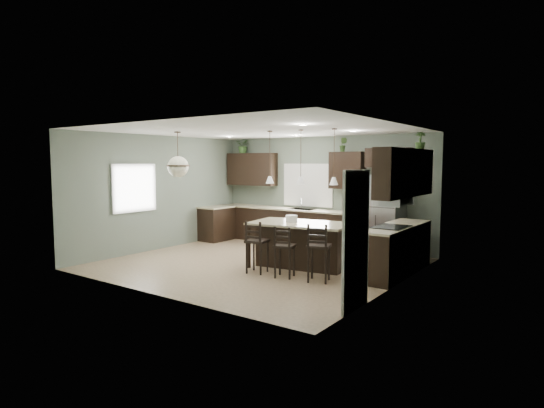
{
  "coord_description": "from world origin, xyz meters",
  "views": [
    {
      "loc": [
        5.74,
        -7.52,
        2.14
      ],
      "look_at": [
        0.1,
        0.4,
        1.25
      ],
      "focal_mm": 30.0,
      "sensor_mm": 36.0,
      "label": 1
    }
  ],
  "objects_px": {
    "bar_stool_left": "(257,247)",
    "plant_back_left": "(243,145)",
    "bar_stool_center": "(285,252)",
    "bar_stool_right": "(319,252)",
    "kitchen_island": "(300,245)",
    "refrigerator": "(382,216)",
    "serving_dish": "(292,219)"
  },
  "relations": [
    {
      "from": "serving_dish",
      "to": "bar_stool_left",
      "type": "distance_m",
      "value": 1.01
    },
    {
      "from": "plant_back_left",
      "to": "refrigerator",
      "type": "bearing_deg",
      "value": -2.5
    },
    {
      "from": "serving_dish",
      "to": "bar_stool_left",
      "type": "relative_size",
      "value": 0.23
    },
    {
      "from": "kitchen_island",
      "to": "bar_stool_center",
      "type": "xyz_separation_m",
      "value": [
        0.19,
        -0.86,
        0.02
      ]
    },
    {
      "from": "bar_stool_center",
      "to": "bar_stool_right",
      "type": "relative_size",
      "value": 0.91
    },
    {
      "from": "kitchen_island",
      "to": "plant_back_left",
      "type": "bearing_deg",
      "value": 137.21
    },
    {
      "from": "kitchen_island",
      "to": "refrigerator",
      "type": "bearing_deg",
      "value": 58.96
    },
    {
      "from": "serving_dish",
      "to": "bar_stool_center",
      "type": "bearing_deg",
      "value": -64.87
    },
    {
      "from": "serving_dish",
      "to": "bar_stool_right",
      "type": "xyz_separation_m",
      "value": [
        1.06,
        -0.73,
        -0.46
      ]
    },
    {
      "from": "plant_back_left",
      "to": "serving_dish",
      "type": "bearing_deg",
      "value": -36.52
    },
    {
      "from": "refrigerator",
      "to": "bar_stool_right",
      "type": "height_order",
      "value": "refrigerator"
    },
    {
      "from": "serving_dish",
      "to": "plant_back_left",
      "type": "distance_m",
      "value": 4.23
    },
    {
      "from": "refrigerator",
      "to": "kitchen_island",
      "type": "bearing_deg",
      "value": -112.78
    },
    {
      "from": "bar_stool_center",
      "to": "bar_stool_right",
      "type": "bearing_deg",
      "value": -7.36
    },
    {
      "from": "serving_dish",
      "to": "plant_back_left",
      "type": "xyz_separation_m",
      "value": [
        -3.14,
        2.32,
        1.63
      ]
    },
    {
      "from": "kitchen_island",
      "to": "bar_stool_center",
      "type": "height_order",
      "value": "bar_stool_center"
    },
    {
      "from": "plant_back_left",
      "to": "bar_stool_center",
      "type": "bearing_deg",
      "value": -41.79
    },
    {
      "from": "bar_stool_center",
      "to": "kitchen_island",
      "type": "bearing_deg",
      "value": 86.54
    },
    {
      "from": "refrigerator",
      "to": "serving_dish",
      "type": "bearing_deg",
      "value": -116.88
    },
    {
      "from": "refrigerator",
      "to": "bar_stool_left",
      "type": "relative_size",
      "value": 1.8
    },
    {
      "from": "serving_dish",
      "to": "kitchen_island",
      "type": "bearing_deg",
      "value": 8.26
    },
    {
      "from": "bar_stool_left",
      "to": "bar_stool_right",
      "type": "bearing_deg",
      "value": -4.91
    },
    {
      "from": "bar_stool_left",
      "to": "bar_stool_center",
      "type": "relative_size",
      "value": 1.06
    },
    {
      "from": "bar_stool_center",
      "to": "plant_back_left",
      "type": "bearing_deg",
      "value": 122.2
    },
    {
      "from": "refrigerator",
      "to": "plant_back_left",
      "type": "distance_m",
      "value": 4.56
    },
    {
      "from": "bar_stool_center",
      "to": "plant_back_left",
      "type": "relative_size",
      "value": 2.17
    },
    {
      "from": "bar_stool_left",
      "to": "plant_back_left",
      "type": "xyz_separation_m",
      "value": [
        -2.9,
        3.18,
        2.11
      ]
    },
    {
      "from": "refrigerator",
      "to": "plant_back_left",
      "type": "height_order",
      "value": "plant_back_left"
    },
    {
      "from": "refrigerator",
      "to": "kitchen_island",
      "type": "distance_m",
      "value": 2.34
    },
    {
      "from": "bar_stool_center",
      "to": "plant_back_left",
      "type": "distance_m",
      "value": 5.19
    },
    {
      "from": "serving_dish",
      "to": "bar_stool_center",
      "type": "relative_size",
      "value": 0.25
    },
    {
      "from": "refrigerator",
      "to": "bar_stool_left",
      "type": "distance_m",
      "value": 3.3
    }
  ]
}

